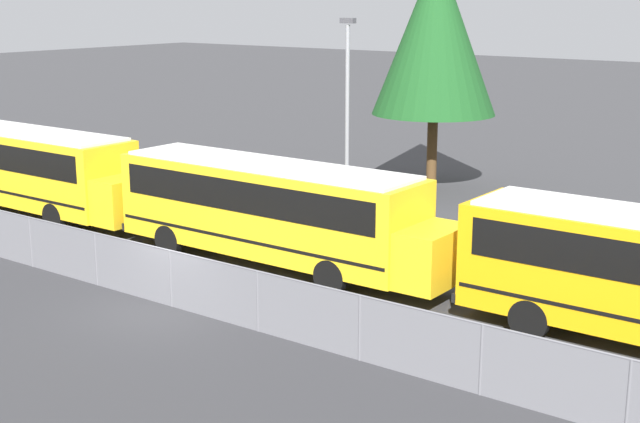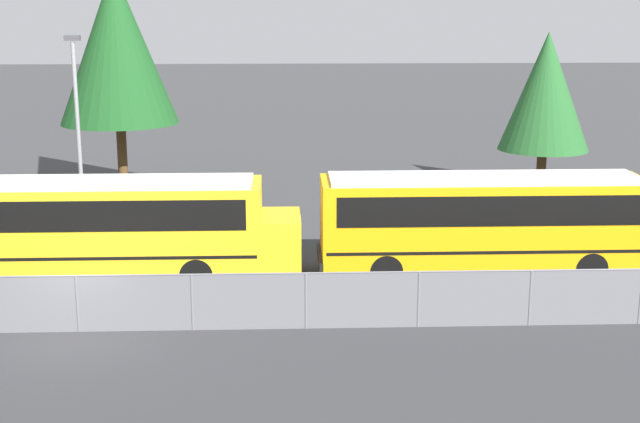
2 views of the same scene
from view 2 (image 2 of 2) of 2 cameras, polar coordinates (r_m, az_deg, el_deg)
The scene contains 7 objects.
ground_plane at distance 25.29m, azimuth -15.16°, elevation -7.44°, with size 200.00×200.00×0.00m, color #38383A.
fence at distance 25.01m, azimuth -15.28°, elevation -5.67°, with size 74.18×0.07×1.62m.
school_bus_2 at distance 28.97m, azimuth -13.69°, elevation -0.63°, with size 11.85×2.54×3.27m.
school_bus_3 at distance 29.32m, azimuth 10.90°, elevation -0.32°, with size 11.85×2.54×3.27m.
light_pole at distance 36.01m, azimuth -15.25°, elevation 5.50°, with size 0.60×0.24×7.45m.
tree_0 at distance 41.61m, azimuth 14.25°, elevation 7.45°, with size 4.08×4.08×7.39m.
tree_1 at distance 41.00m, azimuth -12.89°, elevation 10.25°, with size 5.25×5.25×10.15m.
Camera 2 is at (5.67, -23.00, 8.86)m, focal length 50.00 mm.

